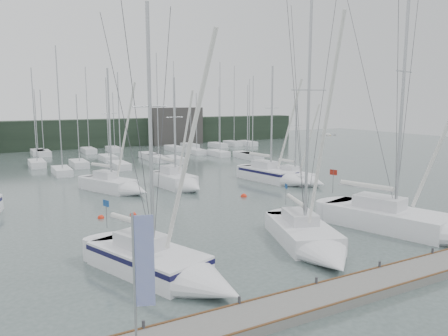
# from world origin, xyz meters

# --- Properties ---
(ground) EXTENTS (160.00, 160.00, 0.00)m
(ground) POSITION_xyz_m (0.00, 0.00, 0.00)
(ground) COLOR #495855
(ground) RESTS_ON ground
(dock) EXTENTS (24.00, 2.00, 0.40)m
(dock) POSITION_xyz_m (0.00, -5.00, 0.20)
(dock) COLOR slate
(dock) RESTS_ON ground
(far_treeline) EXTENTS (90.00, 4.00, 5.00)m
(far_treeline) POSITION_xyz_m (0.00, 62.00, 2.50)
(far_treeline) COLOR black
(far_treeline) RESTS_ON ground
(far_building_right) EXTENTS (10.00, 3.00, 7.00)m
(far_building_right) POSITION_xyz_m (18.00, 60.00, 3.50)
(far_building_right) COLOR #3A3836
(far_building_right) RESTS_ON ground
(mast_forest) EXTENTS (53.23, 25.27, 14.78)m
(mast_forest) POSITION_xyz_m (4.68, 45.01, 0.48)
(mast_forest) COLOR white
(mast_forest) RESTS_ON ground
(sailboat_near_left) EXTENTS (5.91, 9.63, 13.87)m
(sailboat_near_left) POSITION_xyz_m (-7.19, 0.19, 0.59)
(sailboat_near_left) COLOR white
(sailboat_near_left) RESTS_ON ground
(sailboat_near_center) EXTENTS (5.70, 9.38, 15.41)m
(sailboat_near_center) POSITION_xyz_m (1.30, -0.01, 0.52)
(sailboat_near_center) COLOR white
(sailboat_near_center) RESTS_ON ground
(sailboat_near_right) EXTENTS (6.43, 11.60, 17.37)m
(sailboat_near_right) POSITION_xyz_m (9.34, -0.96, 0.63)
(sailboat_near_right) COLOR white
(sailboat_near_right) RESTS_ON ground
(sailboat_mid_b) EXTENTS (5.48, 8.16, 12.11)m
(sailboat_mid_b) POSITION_xyz_m (-3.87, 21.14, 0.55)
(sailboat_mid_b) COLOR white
(sailboat_mid_b) RESTS_ON ground
(sailboat_mid_c) EXTENTS (3.55, 7.39, 11.38)m
(sailboat_mid_c) POSITION_xyz_m (1.70, 19.86, 0.61)
(sailboat_mid_c) COLOR white
(sailboat_mid_c) RESTS_ON ground
(sailboat_mid_d) EXTENTS (4.32, 9.37, 12.81)m
(sailboat_mid_d) POSITION_xyz_m (11.95, 18.07, 0.64)
(sailboat_mid_d) COLOR white
(sailboat_mid_d) RESTS_ON ground
(sailboat_mid_e) EXTENTS (3.16, 6.76, 9.87)m
(sailboat_mid_e) POSITION_xyz_m (13.44, 16.22, 0.51)
(sailboat_mid_e) COLOR white
(sailboat_mid_e) RESTS_ON ground
(buoy_a) EXTENTS (0.49, 0.49, 0.49)m
(buoy_a) POSITION_xyz_m (-5.22, 12.72, 0.00)
(buoy_a) COLOR red
(buoy_a) RESTS_ON ground
(buoy_b) EXTENTS (0.57, 0.57, 0.57)m
(buoy_b) POSITION_xyz_m (5.26, 14.07, 0.00)
(buoy_b) COLOR red
(buoy_b) RESTS_ON ground
(buoy_c) EXTENTS (0.48, 0.48, 0.48)m
(buoy_c) POSITION_xyz_m (-7.52, 13.03, 0.00)
(buoy_c) COLOR red
(buoy_c) RESTS_ON ground
(dock_banner) EXTENTS (0.67, 0.28, 4.60)m
(dock_banner) POSITION_xyz_m (-10.38, -5.16, 3.12)
(dock_banner) COLOR #A2A5AA
(dock_banner) RESTS_ON dock
(seagull) EXTENTS (0.92, 0.42, 0.18)m
(seagull) POSITION_xyz_m (1.50, -0.59, 6.66)
(seagull) COLOR silver
(seagull) RESTS_ON ground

